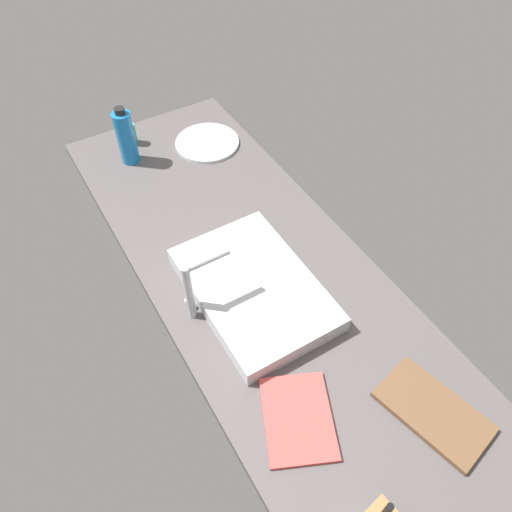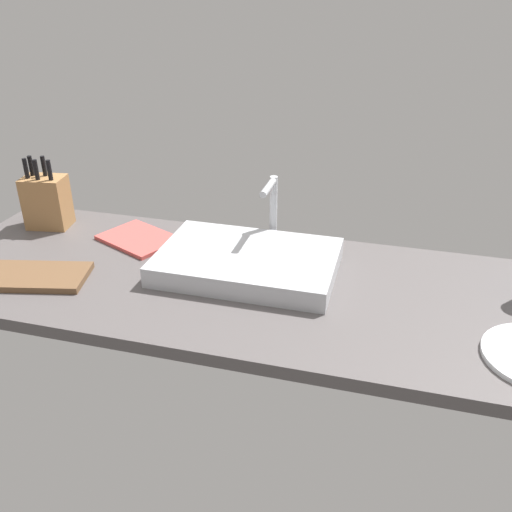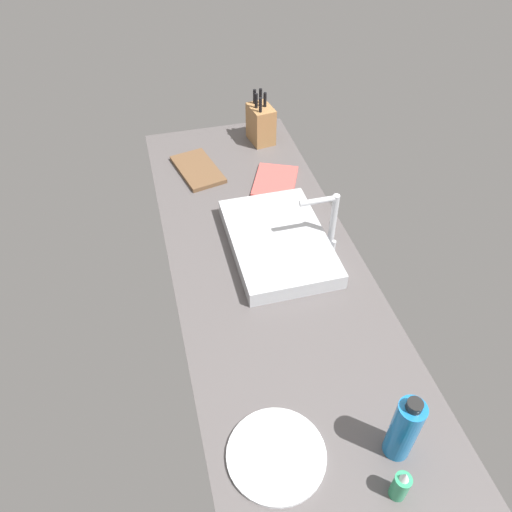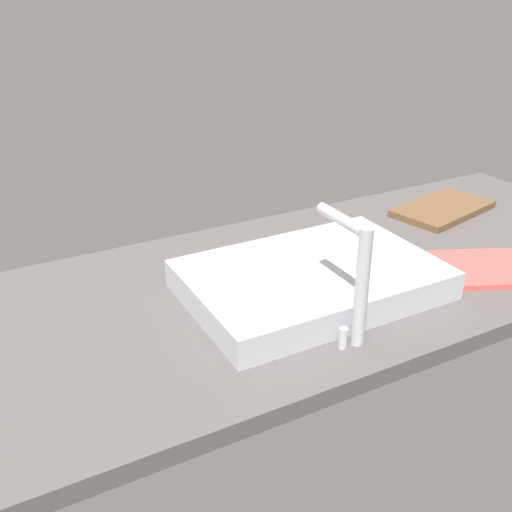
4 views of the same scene
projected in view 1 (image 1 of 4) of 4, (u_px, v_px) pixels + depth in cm
name	position (u px, v px, depth cm)	size (l,w,h in cm)	color
countertop_slab	(261.00, 277.00, 155.74)	(192.84, 67.11, 3.50)	#514C4C
sink_basin	(254.00, 289.00, 146.93)	(49.99, 33.47, 5.86)	#B7BABF
faucet	(194.00, 285.00, 134.85)	(5.50, 14.25, 22.14)	#B7BABF
cutting_board	(433.00, 411.00, 124.41)	(27.75, 15.44, 1.80)	brown
soap_bottle	(131.00, 133.00, 194.21)	(4.10, 4.10, 11.43)	#2D9966
water_bottle	(126.00, 137.00, 182.48)	(6.85, 6.85, 23.08)	#1970B7
dinner_plate	(207.00, 143.00, 196.98)	(25.39, 25.39, 1.20)	white
dish_towel	(298.00, 418.00, 123.61)	(23.24, 17.09, 1.20)	#CC4C47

